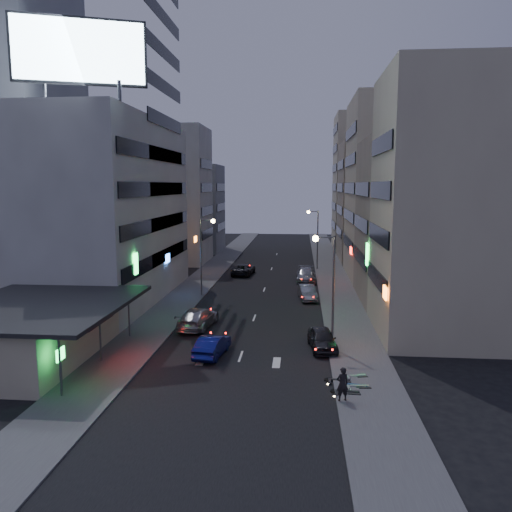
# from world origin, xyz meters

# --- Properties ---
(ground) EXTENTS (180.00, 180.00, 0.00)m
(ground) POSITION_xyz_m (0.00, 0.00, 0.00)
(ground) COLOR black
(ground) RESTS_ON ground
(sidewalk_left) EXTENTS (4.00, 120.00, 0.12)m
(sidewalk_left) POSITION_xyz_m (-8.00, 30.00, 0.06)
(sidewalk_left) COLOR #4C4C4F
(sidewalk_left) RESTS_ON ground
(sidewalk_right) EXTENTS (4.00, 120.00, 0.12)m
(sidewalk_right) POSITION_xyz_m (8.00, 30.00, 0.06)
(sidewalk_right) COLOR #4C4C4F
(sidewalk_right) RESTS_ON ground
(food_court) EXTENTS (11.00, 13.00, 3.88)m
(food_court) POSITION_xyz_m (-13.90, 2.00, 1.98)
(food_court) COLOR #BFB596
(food_court) RESTS_ON ground
(white_building) EXTENTS (14.00, 24.00, 18.00)m
(white_building) POSITION_xyz_m (-17.00, 20.00, 9.00)
(white_building) COLOR beige
(white_building) RESTS_ON ground
(grey_tower) EXTENTS (10.00, 14.00, 34.00)m
(grey_tower) POSITION_xyz_m (-26.00, 23.00, 17.00)
(grey_tower) COLOR gray
(grey_tower) RESTS_ON ground
(shophouse_near) EXTENTS (10.00, 11.00, 20.00)m
(shophouse_near) POSITION_xyz_m (15.00, 10.50, 10.00)
(shophouse_near) COLOR #BFB596
(shophouse_near) RESTS_ON ground
(shophouse_mid) EXTENTS (11.00, 12.00, 16.00)m
(shophouse_mid) POSITION_xyz_m (15.50, 22.00, 8.00)
(shophouse_mid) COLOR tan
(shophouse_mid) RESTS_ON ground
(shophouse_far) EXTENTS (10.00, 14.00, 22.00)m
(shophouse_far) POSITION_xyz_m (15.00, 35.00, 11.00)
(shophouse_far) COLOR #BFB596
(shophouse_far) RESTS_ON ground
(far_left_a) EXTENTS (11.00, 10.00, 20.00)m
(far_left_a) POSITION_xyz_m (-15.50, 45.00, 10.00)
(far_left_a) COLOR beige
(far_left_a) RESTS_ON ground
(far_left_b) EXTENTS (12.00, 10.00, 15.00)m
(far_left_b) POSITION_xyz_m (-16.00, 58.00, 7.50)
(far_left_b) COLOR gray
(far_left_b) RESTS_ON ground
(far_right_a) EXTENTS (11.00, 12.00, 18.00)m
(far_right_a) POSITION_xyz_m (15.50, 50.00, 9.00)
(far_right_a) COLOR tan
(far_right_a) RESTS_ON ground
(far_right_b) EXTENTS (12.00, 12.00, 24.00)m
(far_right_b) POSITION_xyz_m (16.00, 64.00, 12.00)
(far_right_b) COLOR #BFB596
(far_right_b) RESTS_ON ground
(billboard) EXTENTS (9.52, 3.75, 6.20)m
(billboard) POSITION_xyz_m (-12.99, 9.97, 21.66)
(billboard) COLOR #595B60
(billboard) RESTS_ON white_building
(street_lamp_right_near) EXTENTS (1.60, 0.44, 8.02)m
(street_lamp_right_near) POSITION_xyz_m (5.90, 6.00, 5.36)
(street_lamp_right_near) COLOR #595B60
(street_lamp_right_near) RESTS_ON sidewalk_right
(street_lamp_left) EXTENTS (1.60, 0.44, 8.02)m
(street_lamp_left) POSITION_xyz_m (-5.90, 22.00, 5.36)
(street_lamp_left) COLOR #595B60
(street_lamp_left) RESTS_ON sidewalk_left
(street_lamp_right_far) EXTENTS (1.60, 0.44, 8.02)m
(street_lamp_right_far) POSITION_xyz_m (5.90, 40.00, 5.36)
(street_lamp_right_far) COLOR #595B60
(street_lamp_right_far) RESTS_ON sidewalk_right
(parked_car_right_near) EXTENTS (2.28, 4.56, 1.49)m
(parked_car_right_near) POSITION_xyz_m (5.60, 6.03, 0.75)
(parked_car_right_near) COLOR #25252A
(parked_car_right_near) RESTS_ON ground
(parked_car_right_mid) EXTENTS (2.12, 4.56, 1.45)m
(parked_car_right_mid) POSITION_xyz_m (4.73, 21.48, 0.72)
(parked_car_right_mid) COLOR #929599
(parked_car_right_mid) RESTS_ON ground
(parked_car_left) EXTENTS (2.89, 5.44, 1.46)m
(parked_car_left) POSITION_xyz_m (-3.36, 34.92, 0.73)
(parked_car_left) COLOR #232227
(parked_car_left) RESTS_ON ground
(parked_car_right_far) EXTENTS (2.28, 5.59, 1.62)m
(parked_car_right_far) POSITION_xyz_m (4.67, 31.02, 0.81)
(parked_car_right_far) COLOR gray
(parked_car_right_far) RESTS_ON ground
(road_car_blue) EXTENTS (2.08, 4.48, 1.42)m
(road_car_blue) POSITION_xyz_m (-1.95, 3.99, 0.71)
(road_car_blue) COLOR navy
(road_car_blue) RESTS_ON ground
(road_car_silver) EXTENTS (2.93, 5.87, 1.64)m
(road_car_silver) POSITION_xyz_m (-4.32, 10.63, 0.82)
(road_car_silver) COLOR #A1A3A9
(road_car_silver) RESTS_ON ground
(person) EXTENTS (0.78, 0.64, 1.86)m
(person) POSITION_xyz_m (6.30, -2.75, 1.05)
(person) COLOR black
(person) RESTS_ON sidewalk_right
(scooter_black_a) EXTENTS (0.80, 2.06, 1.24)m
(scooter_black_a) POSITION_xyz_m (7.40, -1.45, 0.74)
(scooter_black_a) COLOR black
(scooter_black_a) RESTS_ON sidewalk_right
(scooter_silver_a) EXTENTS (0.81, 2.00, 1.19)m
(scooter_silver_a) POSITION_xyz_m (8.03, -0.51, 0.72)
(scooter_silver_a) COLOR silver
(scooter_silver_a) RESTS_ON sidewalk_right
(scooter_blue) EXTENTS (0.98, 1.93, 1.13)m
(scooter_blue) POSITION_xyz_m (7.97, -0.57, 0.68)
(scooter_blue) COLOR navy
(scooter_blue) RESTS_ON sidewalk_right
(scooter_black_b) EXTENTS (0.67, 1.91, 1.16)m
(scooter_black_b) POSITION_xyz_m (7.02, 0.26, 0.70)
(scooter_black_b) COLOR black
(scooter_black_b) RESTS_ON sidewalk_right
(scooter_silver_b) EXTENTS (1.00, 1.90, 1.11)m
(scooter_silver_b) POSITION_xyz_m (8.01, 1.18, 0.67)
(scooter_silver_b) COLOR #BABBC2
(scooter_silver_b) RESTS_ON sidewalk_right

